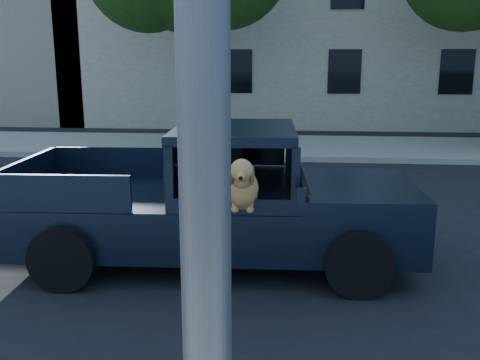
{
  "coord_description": "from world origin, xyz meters",
  "views": [
    {
      "loc": [
        -1.0,
        -6.78,
        2.7
      ],
      "look_at": [
        -1.58,
        -0.4,
        1.23
      ],
      "focal_mm": 40.0,
      "sensor_mm": 36.0,
      "label": 1
    }
  ],
  "objects": [
    {
      "name": "lane_stripes",
      "position": [
        2.0,
        3.4,
        0.01
      ],
      "size": [
        21.6,
        0.14,
        0.01
      ],
      "primitive_type": null,
      "color": "silver",
      "rests_on": "ground"
    },
    {
      "name": "building_main",
      "position": [
        3.0,
        16.5,
        4.5
      ],
      "size": [
        26.0,
        6.0,
        9.0
      ],
      "primitive_type": "cube",
      "color": "beige",
      "rests_on": "ground"
    },
    {
      "name": "pickup_truck",
      "position": [
        -2.02,
        -0.03,
        0.62
      ],
      "size": [
        5.2,
        2.69,
        1.83
      ],
      "rotation": [
        0.0,
        0.0,
        0.04
      ],
      "color": "black",
      "rests_on": "ground"
    },
    {
      "name": "ground",
      "position": [
        0.0,
        0.0,
        0.0
      ],
      "size": [
        120.0,
        120.0,
        0.0
      ],
      "primitive_type": "plane",
      "color": "black",
      "rests_on": "ground"
    },
    {
      "name": "far_sidewalk",
      "position": [
        0.0,
        9.2,
        0.07
      ],
      "size": [
        60.0,
        4.0,
        0.15
      ],
      "primitive_type": "cube",
      "color": "gray",
      "rests_on": "ground"
    }
  ]
}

